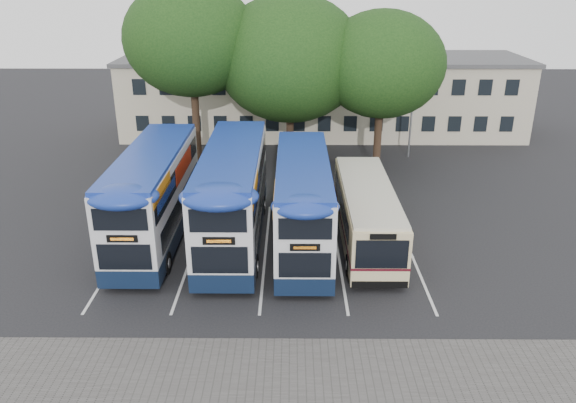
# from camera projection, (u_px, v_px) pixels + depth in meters

# --- Properties ---
(ground) EXTENTS (120.00, 120.00, 0.00)m
(ground) POSITION_uv_depth(u_px,v_px,m) (353.00, 309.00, 22.50)
(ground) COLOR black
(ground) RESTS_ON ground
(paving_strip) EXTENTS (40.00, 6.00, 0.01)m
(paving_strip) POSITION_uv_depth(u_px,v_px,m) (307.00, 396.00, 17.89)
(paving_strip) COLOR #595654
(paving_strip) RESTS_ON ground
(bay_lines) EXTENTS (14.12, 11.00, 0.01)m
(bay_lines) POSITION_uv_depth(u_px,v_px,m) (266.00, 251.00, 27.15)
(bay_lines) COLOR silver
(bay_lines) RESTS_ON ground
(depot_building) EXTENTS (32.40, 8.40, 6.20)m
(depot_building) POSITION_uv_depth(u_px,v_px,m) (322.00, 94.00, 46.26)
(depot_building) COLOR #BCB698
(depot_building) RESTS_ON ground
(lamp_post) EXTENTS (0.25, 1.05, 9.06)m
(lamp_post) POSITION_uv_depth(u_px,v_px,m) (414.00, 87.00, 39.00)
(lamp_post) COLOR gray
(lamp_post) RESTS_ON ground
(tree_left) EXTENTS (8.53, 8.53, 12.22)m
(tree_left) POSITION_uv_depth(u_px,v_px,m) (191.00, 39.00, 35.50)
(tree_left) COLOR black
(tree_left) RESTS_ON ground
(tree_mid) EXTENTS (9.60, 9.60, 11.40)m
(tree_mid) POSITION_uv_depth(u_px,v_px,m) (290.00, 59.00, 36.24)
(tree_mid) COLOR black
(tree_mid) RESTS_ON ground
(tree_right) EXTENTS (7.91, 7.91, 10.50)m
(tree_right) POSITION_uv_depth(u_px,v_px,m) (382.00, 64.00, 35.26)
(tree_right) COLOR black
(tree_right) RESTS_ON ground
(bus_dd_left) EXTENTS (2.66, 10.96, 4.57)m
(bus_dd_left) POSITION_uv_depth(u_px,v_px,m) (154.00, 192.00, 27.57)
(bus_dd_left) COLOR #0E1A33
(bus_dd_left) RESTS_ON ground
(bus_dd_mid) EXTENTS (2.75, 11.33, 4.72)m
(bus_dd_mid) POSITION_uv_depth(u_px,v_px,m) (233.00, 191.00, 27.36)
(bus_dd_mid) COLOR #0E1A33
(bus_dd_mid) RESTS_ON ground
(bus_dd_right) EXTENTS (2.54, 10.50, 4.37)m
(bus_dd_right) POSITION_uv_depth(u_px,v_px,m) (303.00, 200.00, 26.90)
(bus_dd_right) COLOR #0E1A33
(bus_dd_right) RESTS_ON ground
(bus_single) EXTENTS (2.51, 9.85, 2.94)m
(bus_single) POSITION_uv_depth(u_px,v_px,m) (367.00, 210.00, 27.56)
(bus_single) COLOR beige
(bus_single) RESTS_ON ground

